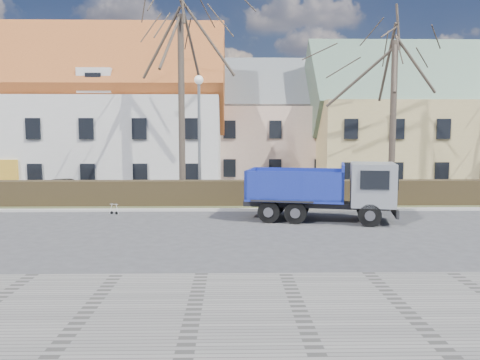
{
  "coord_description": "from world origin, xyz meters",
  "views": [
    {
      "loc": [
        0.79,
        -18.11,
        3.75
      ],
      "look_at": [
        1.21,
        3.87,
        1.6
      ],
      "focal_mm": 35.0,
      "sensor_mm": 36.0,
      "label": 1
    }
  ],
  "objects_px": {
    "dump_truck": "(315,190)",
    "parked_car_a": "(68,188)",
    "cart_frame": "(111,208)",
    "streetlight": "(199,140)"
  },
  "relations": [
    {
      "from": "dump_truck",
      "to": "streetlight",
      "type": "bearing_deg",
      "value": 150.13
    },
    {
      "from": "streetlight",
      "to": "cart_frame",
      "type": "height_order",
      "value": "streetlight"
    },
    {
      "from": "cart_frame",
      "to": "streetlight",
      "type": "bearing_deg",
      "value": 38.71
    },
    {
      "from": "dump_truck",
      "to": "parked_car_a",
      "type": "distance_m",
      "value": 15.27
    },
    {
      "from": "dump_truck",
      "to": "parked_car_a",
      "type": "xyz_separation_m",
      "value": [
        -13.29,
        7.48,
        -0.7
      ]
    },
    {
      "from": "streetlight",
      "to": "cart_frame",
      "type": "xyz_separation_m",
      "value": [
        -3.98,
        -3.19,
        -3.19
      ]
    },
    {
      "from": "dump_truck",
      "to": "parked_car_a",
      "type": "bearing_deg",
      "value": 163.54
    },
    {
      "from": "dump_truck",
      "to": "cart_frame",
      "type": "relative_size",
      "value": 10.92
    },
    {
      "from": "streetlight",
      "to": "cart_frame",
      "type": "bearing_deg",
      "value": -141.29
    },
    {
      "from": "dump_truck",
      "to": "cart_frame",
      "type": "xyz_separation_m",
      "value": [
        -9.35,
        1.77,
        -1.04
      ]
    }
  ]
}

